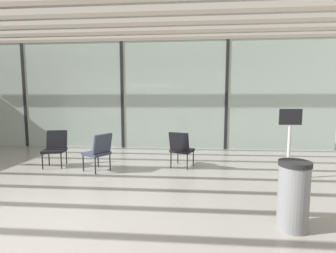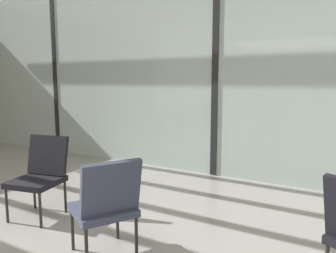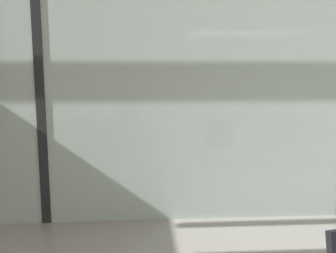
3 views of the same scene
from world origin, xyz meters
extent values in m
cube|color=#A3B7B2|center=(0.00, 5.20, 1.79)|extent=(14.00, 0.08, 3.59)
cube|color=black|center=(-3.50, 5.20, 1.79)|extent=(0.10, 0.12, 3.59)
cube|color=black|center=(0.00, 5.20, 1.79)|extent=(0.10, 0.12, 3.59)
ellipsoid|color=#B2BCD6|center=(-0.78, 10.54, 2.28)|extent=(10.87, 4.56, 4.56)
sphere|color=gray|center=(-5.78, 10.54, 2.28)|extent=(2.51, 2.51, 2.51)
sphere|color=black|center=(-3.77, 8.45, 2.62)|extent=(0.28, 0.28, 0.28)
sphere|color=black|center=(-2.87, 8.45, 2.62)|extent=(0.28, 0.28, 0.28)
sphere|color=black|center=(-1.97, 8.45, 2.62)|extent=(0.28, 0.28, 0.28)
sphere|color=black|center=(-1.07, 8.45, 2.62)|extent=(0.28, 0.28, 0.28)
sphere|color=black|center=(-0.17, 8.45, 2.62)|extent=(0.28, 0.28, 0.28)
sphere|color=black|center=(0.73, 8.45, 2.62)|extent=(0.28, 0.28, 0.28)
cube|color=#33384C|center=(0.12, 2.43, 0.40)|extent=(0.65, 0.65, 0.06)
cube|color=#33384C|center=(0.31, 2.32, 0.65)|extent=(0.36, 0.49, 0.44)
cylinder|color=black|center=(0.05, 2.71, 0.18)|extent=(0.03, 0.03, 0.37)
cylinder|color=black|center=(-0.16, 2.35, 0.18)|extent=(0.03, 0.03, 0.37)
cylinder|color=black|center=(0.41, 2.51, 0.18)|extent=(0.03, 0.03, 0.37)
cylinder|color=black|center=(0.20, 2.14, 0.18)|extent=(0.03, 0.03, 0.37)
cube|color=black|center=(-1.02, 2.66, 0.40)|extent=(0.57, 0.57, 0.06)
cube|color=black|center=(-1.06, 2.87, 0.65)|extent=(0.50, 0.24, 0.44)
cylinder|color=black|center=(-1.18, 2.41, 0.18)|extent=(0.03, 0.03, 0.37)
cylinder|color=black|center=(-0.77, 2.50, 0.18)|extent=(0.03, 0.03, 0.37)
cylinder|color=black|center=(-1.27, 2.82, 0.18)|extent=(0.03, 0.03, 0.37)
cylinder|color=black|center=(-0.86, 2.91, 0.18)|extent=(0.03, 0.03, 0.37)
camera|label=1|loc=(2.17, -2.70, 1.57)|focal=24.93mm
camera|label=2|loc=(1.95, 0.39, 1.48)|focal=35.52mm
camera|label=3|loc=(-2.37, 0.78, 1.84)|focal=41.93mm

